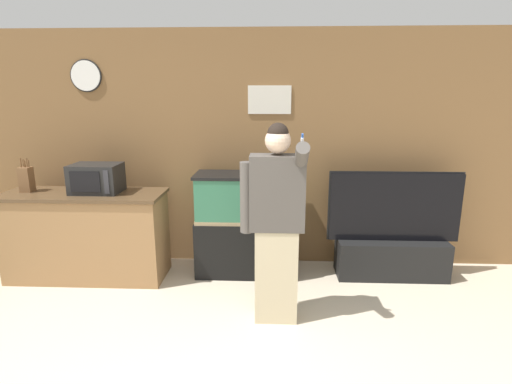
# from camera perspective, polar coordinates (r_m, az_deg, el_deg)

# --- Properties ---
(wall_back_paneled) EXTENTS (10.00, 0.08, 2.60)m
(wall_back_paneled) POSITION_cam_1_polar(r_m,az_deg,el_deg) (4.50, -2.57, 5.92)
(wall_back_paneled) COLOR brown
(wall_back_paneled) RESTS_ON ground_plane
(counter_island) EXTENTS (1.66, 0.59, 0.93)m
(counter_island) POSITION_cam_1_polar(r_m,az_deg,el_deg) (4.61, -23.01, -5.71)
(counter_island) COLOR olive
(counter_island) RESTS_ON ground_plane
(microwave) EXTENTS (0.49, 0.35, 0.30)m
(microwave) POSITION_cam_1_polar(r_m,az_deg,el_deg) (4.42, -21.83, 1.83)
(microwave) COLOR black
(microwave) RESTS_ON counter_island
(knife_block) EXTENTS (0.11, 0.11, 0.35)m
(knife_block) POSITION_cam_1_polar(r_m,az_deg,el_deg) (4.78, -29.97, 1.62)
(knife_block) COLOR brown
(knife_block) RESTS_ON counter_island
(aquarium_on_stand) EXTENTS (1.06, 0.47, 1.11)m
(aquarium_on_stand) POSITION_cam_1_polar(r_m,az_deg,el_deg) (4.32, -1.48, -4.61)
(aquarium_on_stand) COLOR black
(aquarium_on_stand) RESTS_ON ground_plane
(tv_on_stand) EXTENTS (1.38, 0.40, 1.15)m
(tv_on_stand) POSITION_cam_1_polar(r_m,az_deg,el_deg) (4.55, 18.79, -7.33)
(tv_on_stand) COLOR black
(tv_on_stand) RESTS_ON ground_plane
(person_standing) EXTENTS (0.54, 0.40, 1.70)m
(person_standing) POSITION_cam_1_polar(r_m,az_deg,el_deg) (3.31, 2.84, -4.33)
(person_standing) COLOR #BCAD89
(person_standing) RESTS_ON ground_plane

